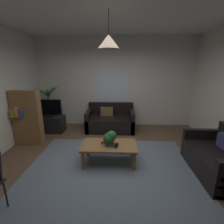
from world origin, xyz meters
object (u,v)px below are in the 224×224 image
(remote_on_table_1, at_px, (117,145))
(potted_palm_corner, at_px, (50,107))
(coffee_table, at_px, (109,147))
(potted_plant_on_table, at_px, (110,138))
(couch_under_window, at_px, (110,121))
(remote_on_table_0, at_px, (116,146))
(book_on_table_1, at_px, (105,141))
(bookshelf_corner, at_px, (27,118))
(tv, at_px, (47,108))
(pendant_lamp, at_px, (109,42))
(tv_stand, at_px, (50,124))
(book_on_table_0, at_px, (105,142))
(couch_right_side, at_px, (220,160))

(remote_on_table_1, distance_m, potted_palm_corner, 3.15)
(coffee_table, bearing_deg, potted_plant_on_table, -69.99)
(couch_under_window, distance_m, remote_on_table_0, 1.97)
(book_on_table_1, bearing_deg, remote_on_table_0, -29.61)
(remote_on_table_1, bearing_deg, bookshelf_corner, -16.26)
(tv, xyz_separation_m, pendant_lamp, (1.95, -1.61, 1.61))
(potted_plant_on_table, relative_size, tv_stand, 0.35)
(book_on_table_0, bearing_deg, coffee_table, -40.07)
(remote_on_table_1, height_order, pendant_lamp, pendant_lamp)
(tv_stand, bearing_deg, couch_under_window, 7.70)
(book_on_table_0, bearing_deg, remote_on_table_1, -25.51)
(remote_on_table_0, relative_size, potted_plant_on_table, 0.51)
(book_on_table_0, xyz_separation_m, remote_on_table_1, (0.25, -0.12, -0.00))
(pendant_lamp, bearing_deg, book_on_table_0, 139.93)
(book_on_table_1, distance_m, remote_on_table_0, 0.28)
(potted_palm_corner, bearing_deg, remote_on_table_0, -44.14)
(book_on_table_0, xyz_separation_m, tv_stand, (-1.86, 1.55, -0.18))
(coffee_table, relative_size, remote_on_table_1, 6.98)
(coffee_table, height_order, tv_stand, tv_stand)
(couch_right_side, relative_size, tv_stand, 1.52)
(coffee_table, xyz_separation_m, pendant_lamp, (-0.00, 0.00, 2.02))
(couch_under_window, distance_m, potted_palm_corner, 2.09)
(coffee_table, xyz_separation_m, potted_palm_corner, (-2.12, 2.12, 0.30))
(coffee_table, distance_m, bookshelf_corner, 2.31)
(book_on_table_0, bearing_deg, remote_on_table_0, -33.09)
(remote_on_table_0, distance_m, bookshelf_corner, 2.45)
(couch_right_side, relative_size, coffee_table, 1.22)
(pendant_lamp, bearing_deg, remote_on_table_1, -15.62)
(bookshelf_corner, bearing_deg, tv_stand, 77.46)
(remote_on_table_1, relative_size, pendant_lamp, 0.25)
(coffee_table, bearing_deg, remote_on_table_0, -28.07)
(bookshelf_corner, bearing_deg, potted_palm_corner, 89.08)
(remote_on_table_1, distance_m, tv_stand, 2.70)
(remote_on_table_1, bearing_deg, pendant_lamp, -11.84)
(book_on_table_1, distance_m, bookshelf_corner, 2.18)
(book_on_table_1, relative_size, tv_stand, 0.17)
(remote_on_table_0, xyz_separation_m, tv_stand, (-2.09, 1.70, -0.18))
(couch_right_side, relative_size, potted_palm_corner, 0.95)
(couch_right_side, bearing_deg, pendant_lamp, -96.98)
(remote_on_table_1, relative_size, tv, 0.19)
(remote_on_table_1, xyz_separation_m, bookshelf_corner, (-2.30, 0.84, 0.28))
(potted_plant_on_table, bearing_deg, pendant_lamp, 110.01)
(couch_under_window, height_order, couch_right_side, same)
(remote_on_table_1, xyz_separation_m, tv_stand, (-2.11, 1.67, -0.18))
(book_on_table_1, height_order, bookshelf_corner, bookshelf_corner)
(couch_right_side, relative_size, bookshelf_corner, 0.98)
(remote_on_table_1, bearing_deg, potted_palm_corner, -39.71)
(tv_stand, distance_m, potted_palm_corner, 0.65)
(couch_under_window, bearing_deg, tv, -171.65)
(potted_palm_corner, bearing_deg, coffee_table, -44.99)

